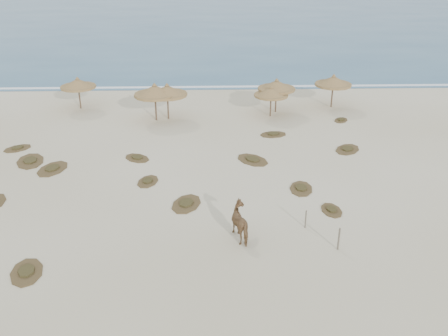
# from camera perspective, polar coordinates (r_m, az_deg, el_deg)

# --- Properties ---
(ground) EXTENTS (160.00, 160.00, 0.00)m
(ground) POSITION_cam_1_polar(r_m,az_deg,el_deg) (26.23, -4.10, -6.48)
(ground) COLOR beige
(ground) RESTS_ON ground
(ocean) EXTENTS (200.00, 100.00, 0.01)m
(ocean) POSITION_cam_1_polar(r_m,az_deg,el_deg) (98.30, -2.51, 17.04)
(ocean) COLOR #274F77
(ocean) RESTS_ON ground
(foam_line) EXTENTS (70.00, 0.60, 0.01)m
(foam_line) POSITION_cam_1_polar(r_m,az_deg,el_deg) (50.25, -3.06, 9.22)
(foam_line) COLOR white
(foam_line) RESTS_ON ground
(palapa_1) EXTENTS (3.03, 3.03, 2.82)m
(palapa_1) POSITION_cam_1_polar(r_m,az_deg,el_deg) (44.91, -16.36, 9.21)
(palapa_1) COLOR #503729
(palapa_1) RESTS_ON ground
(palapa_2) EXTENTS (4.10, 4.10, 3.02)m
(palapa_2) POSITION_cam_1_polar(r_m,az_deg,el_deg) (40.74, -6.51, 8.73)
(palapa_2) COLOR #503729
(palapa_2) RESTS_ON ground
(palapa_3) EXTENTS (3.38, 3.38, 3.13)m
(palapa_3) POSITION_cam_1_polar(r_m,az_deg,el_deg) (40.52, -7.92, 8.68)
(palapa_3) COLOR #503729
(palapa_3) RESTS_ON ground
(palapa_4) EXTENTS (3.66, 3.66, 2.64)m
(palapa_4) POSITION_cam_1_polar(r_m,az_deg,el_deg) (41.37, 5.41, 8.60)
(palapa_4) COLOR #503729
(palapa_4) RESTS_ON ground
(palapa_5) EXTENTS (4.08, 4.08, 2.95)m
(palapa_5) POSITION_cam_1_polar(r_m,az_deg,el_deg) (42.43, 6.03, 9.34)
(palapa_5) COLOR #503729
(palapa_5) RESTS_ON ground
(palapa_6) EXTENTS (4.11, 4.11, 2.96)m
(palapa_6) POSITION_cam_1_polar(r_m,az_deg,el_deg) (44.48, 12.40, 9.64)
(palapa_6) COLOR #503729
(palapa_6) RESTS_ON ground
(horse) EXTENTS (1.57, 2.25, 1.74)m
(horse) POSITION_cam_1_polar(r_m,az_deg,el_deg) (24.68, 2.15, -6.26)
(horse) COLOR #8D6340
(horse) RESTS_ON ground
(fence_post_near) EXTENTS (0.11, 0.11, 1.18)m
(fence_post_near) POSITION_cam_1_polar(r_m,az_deg,el_deg) (24.56, 12.99, -7.91)
(fence_post_near) COLOR #625A49
(fence_post_near) RESTS_ON ground
(fence_post_far) EXTENTS (0.09, 0.09, 1.01)m
(fence_post_far) POSITION_cam_1_polar(r_m,az_deg,el_deg) (26.00, 9.32, -5.79)
(fence_post_far) COLOR #625A49
(fence_post_far) RESTS_ON ground
(scrub_1) EXTENTS (2.37, 3.04, 0.16)m
(scrub_1) POSITION_cam_1_polar(r_m,az_deg,el_deg) (35.64, -21.27, 0.76)
(scrub_1) COLOR brown
(scrub_1) RESTS_ON ground
(scrub_2) EXTENTS (1.62, 2.07, 0.16)m
(scrub_2) POSITION_cam_1_polar(r_m,az_deg,el_deg) (30.83, -8.71, -1.51)
(scrub_2) COLOR brown
(scrub_2) RESTS_ON ground
(scrub_3) EXTENTS (2.79, 2.92, 0.16)m
(scrub_3) POSITION_cam_1_polar(r_m,az_deg,el_deg) (33.45, 3.28, 0.95)
(scrub_3) COLOR brown
(scrub_3) RESTS_ON ground
(scrub_4) EXTENTS (1.68, 2.27, 0.16)m
(scrub_4) POSITION_cam_1_polar(r_m,az_deg,el_deg) (29.98, 8.81, -2.32)
(scrub_4) COLOR brown
(scrub_4) RESTS_ON ground
(scrub_5) EXTENTS (2.55, 2.69, 0.16)m
(scrub_5) POSITION_cam_1_polar(r_m,az_deg,el_deg) (36.11, 13.93, 2.10)
(scrub_5) COLOR brown
(scrub_5) RESTS_ON ground
(scrub_6) EXTENTS (2.29, 2.19, 0.16)m
(scrub_6) POSITION_cam_1_polar(r_m,az_deg,el_deg) (38.12, -22.53, 2.10)
(scrub_6) COLOR brown
(scrub_6) RESTS_ON ground
(scrub_7) EXTENTS (2.27, 1.73, 0.16)m
(scrub_7) POSITION_cam_1_polar(r_m,az_deg,el_deg) (37.93, 5.65, 3.86)
(scrub_7) COLOR brown
(scrub_7) RESTS_ON ground
(scrub_9) EXTENTS (2.17, 2.70, 0.16)m
(scrub_9) POSITION_cam_1_polar(r_m,az_deg,el_deg) (28.08, -4.33, -4.08)
(scrub_9) COLOR brown
(scrub_9) RESTS_ON ground
(scrub_10) EXTENTS (1.63, 1.78, 0.16)m
(scrub_10) POSITION_cam_1_polar(r_m,az_deg,el_deg) (41.85, 13.22, 5.36)
(scrub_10) COLOR brown
(scrub_10) RESTS_ON ground
(scrub_11) EXTENTS (1.88, 2.45, 0.16)m
(scrub_11) POSITION_cam_1_polar(r_m,az_deg,el_deg) (24.40, -21.64, -10.98)
(scrub_11) COLOR brown
(scrub_11) RESTS_ON ground
(scrub_12) EXTENTS (1.27, 1.79, 0.16)m
(scrub_12) POSITION_cam_1_polar(r_m,az_deg,el_deg) (28.00, 12.19, -4.72)
(scrub_12) COLOR brown
(scrub_12) RESTS_ON ground
(scrub_13) EXTENTS (2.28, 2.21, 0.16)m
(scrub_13) POSITION_cam_1_polar(r_m,az_deg,el_deg) (34.18, -9.90, 1.14)
(scrub_13) COLOR brown
(scrub_13) RESTS_ON ground
(scrub_14) EXTENTS (2.30, 2.90, 0.16)m
(scrub_14) POSITION_cam_1_polar(r_m,az_deg,el_deg) (33.97, -19.01, -0.07)
(scrub_14) COLOR brown
(scrub_14) RESTS_ON ground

